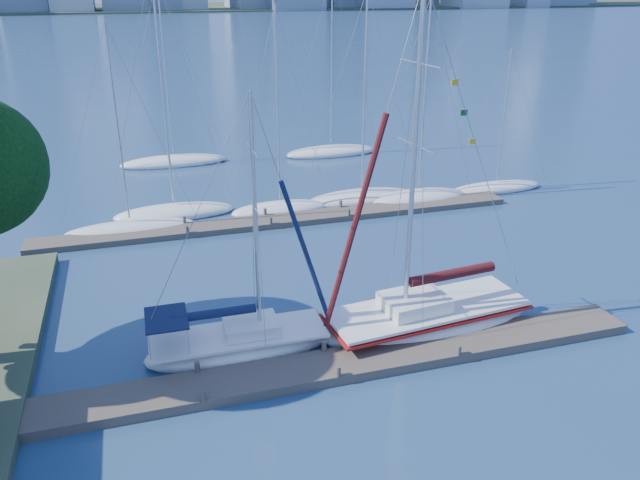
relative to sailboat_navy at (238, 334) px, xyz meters
name	(u,v)px	position (x,y,z in m)	size (l,w,h in m)	color
ground	(331,371)	(3.17, -2.32, -0.89)	(700.00, 700.00, 0.00)	navy
near_dock	(331,367)	(3.17, -2.32, -0.69)	(26.00, 2.00, 0.40)	#4E4439
far_dock	(284,220)	(5.17, 13.68, -0.71)	(30.00, 1.80, 0.36)	#4E4439
far_shore	(134,8)	(3.17, 317.68, -0.89)	(800.00, 100.00, 1.50)	#38472D
sailboat_navy	(238,334)	(0.00, 0.00, 0.00)	(7.64, 2.56, 11.05)	white
sailboat_maroon	(427,307)	(8.08, -0.46, 0.20)	(9.71, 4.03, 14.80)	white
bg_boat_0	(131,228)	(-3.99, 14.84, -0.65)	(7.79, 2.43, 12.26)	white
bg_boat_1	(174,212)	(-1.25, 16.84, -0.59)	(7.94, 4.21, 15.43)	white
bg_boat_2	(280,209)	(5.40, 15.54, -0.62)	(6.62, 2.89, 13.08)	white
bg_boat_3	(362,198)	(11.20, 15.99, -0.59)	(8.13, 5.00, 13.93)	white
bg_boat_4	(418,197)	(14.94, 15.00, -0.60)	(7.35, 4.05, 13.54)	white
bg_boat_5	(496,188)	(21.28, 15.54, -0.68)	(7.37, 3.51, 10.11)	white
bg_boat_6	(174,161)	(-0.33, 28.98, -0.60)	(8.84, 3.92, 14.57)	white
bg_boat_7	(331,151)	(12.89, 28.24, -0.59)	(8.06, 2.68, 14.80)	white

